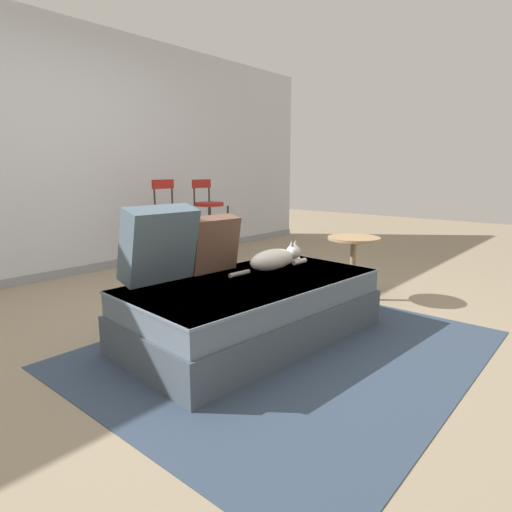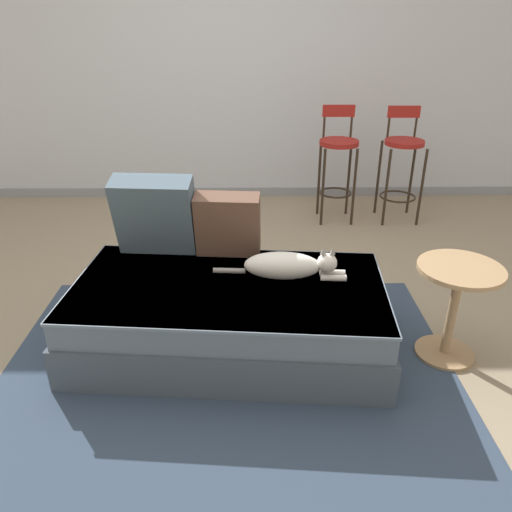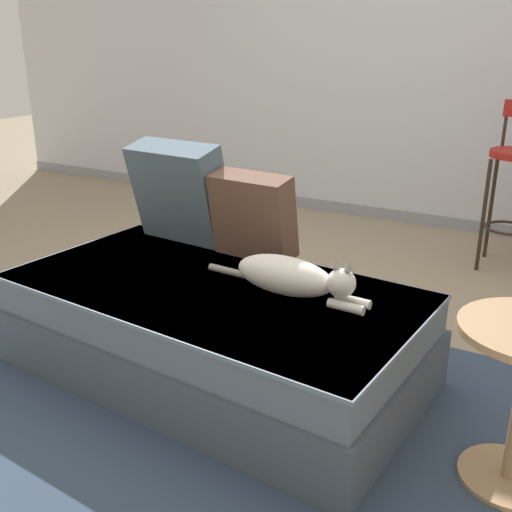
{
  "view_description": "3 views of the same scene",
  "coord_description": "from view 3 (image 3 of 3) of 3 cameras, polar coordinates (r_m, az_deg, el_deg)",
  "views": [
    {
      "loc": [
        -2.07,
        -2.18,
        1.11
      ],
      "look_at": [
        0.15,
        -0.3,
        0.52
      ],
      "focal_mm": 30.0,
      "sensor_mm": 36.0,
      "label": 1
    },
    {
      "loc": [
        0.12,
        -2.76,
        1.73
      ],
      "look_at": [
        0.15,
        -0.3,
        0.52
      ],
      "focal_mm": 35.0,
      "sensor_mm": 36.0,
      "label": 2
    },
    {
      "loc": [
        1.26,
        -2.28,
        1.35
      ],
      "look_at": [
        0.15,
        -0.3,
        0.52
      ],
      "focal_mm": 42.0,
      "sensor_mm": 36.0,
      "label": 3
    }
  ],
  "objects": [
    {
      "name": "throw_pillow_corner",
      "position": [
        2.93,
        -7.28,
        6.04
      ],
      "size": [
        0.49,
        0.31,
        0.49
      ],
      "color": "#4C6070",
      "rests_on": "couch"
    },
    {
      "name": "ground_plane",
      "position": [
        2.93,
        0.33,
        -7.38
      ],
      "size": [
        16.0,
        16.0,
        0.0
      ],
      "primitive_type": "plane",
      "color": "gray",
      "rests_on": "ground"
    },
    {
      "name": "throw_pillow_middle",
      "position": [
        2.68,
        -0.29,
        3.84
      ],
      "size": [
        0.39,
        0.23,
        0.4
      ],
      "color": "brown",
      "rests_on": "couch"
    },
    {
      "name": "area_rug",
      "position": [
        2.43,
        -7.98,
        -13.87
      ],
      "size": [
        2.42,
        2.02,
        0.01
      ],
      "primitive_type": "cube",
      "color": "#334256",
      "rests_on": "ground"
    },
    {
      "name": "wall_back_panel",
      "position": [
        4.7,
        14.61,
        18.82
      ],
      "size": [
        8.0,
        0.1,
        2.6
      ],
      "primitive_type": "cube",
      "color": "silver",
      "rests_on": "ground"
    },
    {
      "name": "wall_baseboard_trim",
      "position": [
        4.83,
        13.15,
        3.81
      ],
      "size": [
        8.0,
        0.02,
        0.09
      ],
      "primitive_type": "cube",
      "color": "gray",
      "rests_on": "ground"
    },
    {
      "name": "couch",
      "position": [
        2.53,
        -4.1,
        -6.86
      ],
      "size": [
        1.78,
        1.06,
        0.4
      ],
      "color": "#44505B",
      "rests_on": "ground"
    },
    {
      "name": "cat",
      "position": [
        2.33,
        3.38,
        -1.98
      ],
      "size": [
        0.74,
        0.2,
        0.19
      ],
      "color": "white",
      "rests_on": "couch"
    }
  ]
}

